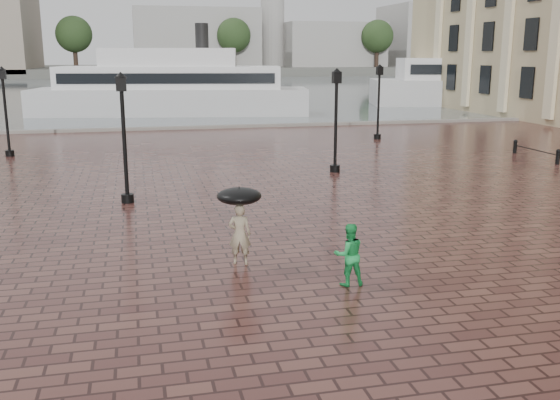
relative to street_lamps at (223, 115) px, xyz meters
name	(u,v)px	position (x,y,z in m)	size (l,w,h in m)	color
ground	(400,289)	(1.50, -17.50, -2.33)	(300.00, 300.00, 0.00)	#3B1E1B
harbour_water	(169,87)	(1.50, 74.50, -2.33)	(240.00, 240.00, 0.00)	#485057
quay_edge	(216,128)	(1.50, 14.50, -2.33)	(80.00, 0.60, 0.30)	slate
far_shore	(154,70)	(1.50, 142.50, -1.33)	(300.00, 60.00, 2.00)	#4C4C47
distant_skyline	(340,38)	(49.64, 132.50, 7.13)	(102.50, 22.00, 33.00)	gray
far_trees	(156,35)	(1.50, 120.50, 7.09)	(188.00, 8.00, 13.50)	#2D2119
street_lamps	(223,115)	(0.00, 0.00, 0.00)	(21.44, 14.44, 4.40)	black
adult_pedestrian	(240,234)	(-1.71, -14.99, -1.55)	(0.56, 0.37, 1.54)	gray
child_pedestrian	(349,254)	(0.45, -16.98, -1.60)	(0.70, 0.55, 1.44)	green
ferry_near	(171,88)	(-0.99, 25.51, -0.01)	(24.08, 9.69, 7.69)	#BCBCBC
ferry_far	(505,79)	(33.19, 28.63, 0.33)	(27.74, 12.85, 8.85)	#BCBCBC
umbrella	(239,196)	(-1.71, -14.99, -0.58)	(1.10, 1.10, 1.10)	black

